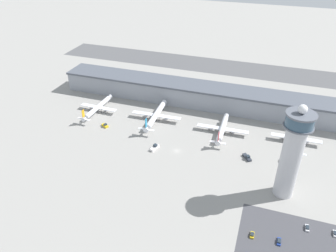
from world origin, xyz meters
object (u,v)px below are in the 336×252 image
(service_truck_fuel, at_px, (155,147))
(car_green_van, at_px, (279,241))
(airplane_gate_delta, at_px, (296,138))
(service_truck_catering, at_px, (247,157))
(airplane_gate_bravo, at_px, (156,115))
(car_maroon_suv, at_px, (307,228))
(car_grey_coupe, at_px, (252,235))
(airplane_gate_alpha, at_px, (98,107))
(airplane_gate_charlie, at_px, (222,129))
(car_white_wagon, at_px, (335,234))
(service_truck_baggage, at_px, (105,126))
(control_tower, at_px, (292,152))

(service_truck_fuel, bearing_deg, car_green_van, -32.04)
(airplane_gate_delta, relative_size, service_truck_catering, 5.19)
(airplane_gate_bravo, distance_m, car_maroon_suv, 132.52)
(airplane_gate_delta, height_order, car_grey_coupe, airplane_gate_delta)
(airplane_gate_alpha, distance_m, airplane_gate_charlie, 101.14)
(car_white_wagon, distance_m, car_green_van, 29.37)
(airplane_gate_delta, distance_m, service_truck_catering, 41.51)
(service_truck_baggage, height_order, car_green_van, service_truck_baggage)
(service_truck_fuel, height_order, car_maroon_suv, service_truck_fuel)
(car_white_wagon, distance_m, car_maroon_suv, 13.02)
(airplane_gate_alpha, height_order, airplane_gate_charlie, airplane_gate_charlie)
(airplane_gate_bravo, xyz_separation_m, airplane_gate_charlie, (52.11, -1.75, -0.59))
(service_truck_baggage, xyz_separation_m, car_grey_coupe, (116.53, -67.18, -0.34))
(airplane_gate_alpha, bearing_deg, service_truck_baggage, -49.27)
(car_green_van, height_order, car_grey_coupe, car_grey_coupe)
(airplane_gate_bravo, distance_m, airplane_gate_delta, 102.93)
(car_green_van, relative_size, car_grey_coupe, 1.15)
(car_green_van, bearing_deg, airplane_gate_alpha, 149.48)
(airplane_gate_bravo, relative_size, car_maroon_suv, 10.12)
(airplane_gate_charlie, bearing_deg, control_tower, -48.89)
(car_white_wagon, bearing_deg, service_truck_fuel, 160.62)
(airplane_gate_bravo, height_order, service_truck_baggage, airplane_gate_bravo)
(airplane_gate_delta, distance_m, car_maroon_suv, 77.68)
(airplane_gate_charlie, distance_m, car_white_wagon, 100.89)
(car_white_wagon, distance_m, car_grey_coupe, 41.03)
(airplane_gate_delta, bearing_deg, service_truck_fuel, -157.15)
(airplane_gate_delta, bearing_deg, car_green_van, -94.23)
(service_truck_fuel, height_order, car_grey_coupe, service_truck_fuel)
(airplane_gate_delta, bearing_deg, service_truck_catering, -135.76)
(airplane_gate_bravo, xyz_separation_m, airplane_gate_delta, (102.90, 2.29, -0.31))
(car_green_van, distance_m, car_grey_coupe, 12.64)
(control_tower, xyz_separation_m, car_grey_coupe, (-12.66, -35.99, -28.01))
(airplane_gate_bravo, xyz_separation_m, service_truck_catering, (73.26, -26.59, -3.49))
(service_truck_fuel, bearing_deg, car_maroon_suv, -22.14)
(airplane_gate_alpha, distance_m, car_grey_coupe, 158.03)
(airplane_gate_bravo, distance_m, service_truck_catering, 78.01)
(service_truck_fuel, bearing_deg, airplane_gate_charlie, 40.73)
(car_white_wagon, bearing_deg, service_truck_catering, 135.69)
(car_white_wagon, bearing_deg, car_maroon_suv, -176.67)
(service_truck_catering, distance_m, car_grey_coupe, 62.59)
(airplane_gate_charlie, bearing_deg, service_truck_fuel, -139.27)
(control_tower, relative_size, service_truck_baggage, 8.89)
(airplane_gate_alpha, bearing_deg, airplane_gate_bravo, 2.86)
(airplane_gate_alpha, height_order, service_truck_catering, airplane_gate_alpha)
(car_white_wagon, bearing_deg, airplane_gate_delta, 104.10)
(car_green_van, distance_m, car_maroon_suv, 18.36)
(airplane_gate_delta, height_order, service_truck_fuel, airplane_gate_delta)
(airplane_gate_delta, xyz_separation_m, service_truck_fuel, (-90.30, -38.06, -3.06))
(airplane_gate_delta, bearing_deg, car_maroon_suv, -85.39)
(airplane_gate_delta, height_order, car_white_wagon, airplane_gate_delta)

